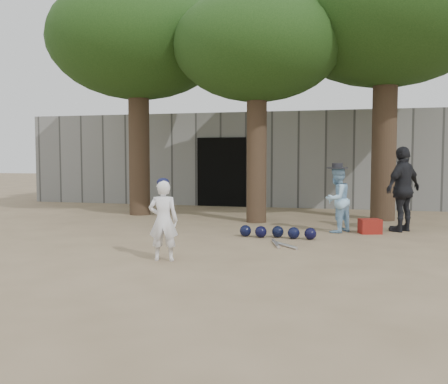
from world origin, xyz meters
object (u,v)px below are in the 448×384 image
(spectator_dark, at_px, (403,189))
(red_bag, at_px, (370,226))
(spectator_blue, at_px, (337,200))
(boy_player, at_px, (163,221))

(spectator_dark, bearing_deg, red_bag, -15.76)
(spectator_blue, bearing_deg, red_bag, 123.60)
(spectator_dark, distance_m, red_bag, 1.11)
(boy_player, distance_m, red_bag, 4.80)
(boy_player, height_order, spectator_blue, spectator_blue)
(boy_player, distance_m, spectator_dark, 5.59)
(spectator_dark, height_order, red_bag, spectator_dark)
(boy_player, xyz_separation_m, spectator_blue, (2.47, 3.59, 0.08))
(boy_player, bearing_deg, spectator_dark, -145.39)
(spectator_blue, distance_m, red_bag, 0.87)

